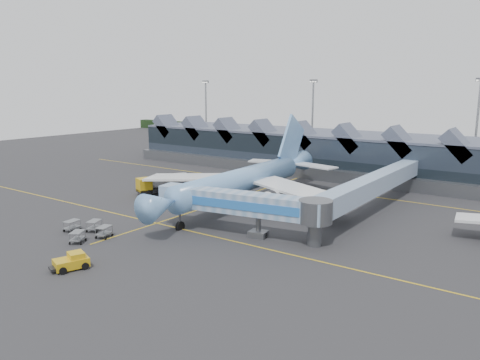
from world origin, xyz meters
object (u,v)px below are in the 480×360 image
Objects in this scene: jet_bridge at (251,205)px; pushback_tug at (72,262)px; main_airliner at (245,179)px; fuel_truck at (164,182)px.

jet_bridge reaches higher than pushback_tug.
fuel_truck is at bearing -178.18° from main_airliner.
jet_bridge is at bearing -54.90° from main_airliner.
main_airliner is 35.83m from pushback_tug.
jet_bridge is at bearing 84.88° from pushback_tug.
fuel_truck is 2.33× the size of pushback_tug.
fuel_truck is (-29.13, 12.68, -2.35)m from jet_bridge.
fuel_truck is at bearing 146.78° from jet_bridge.
pushback_tug is (-9.91, -21.55, -3.55)m from jet_bridge.
main_airliner is 17.79m from jet_bridge.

